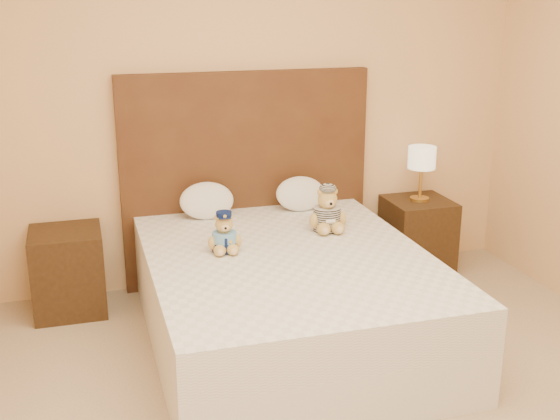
{
  "coord_description": "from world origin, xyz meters",
  "views": [
    {
      "loc": [
        -1.12,
        -2.44,
        2.0
      ],
      "look_at": [
        0.02,
        1.45,
        0.74
      ],
      "focal_mm": 45.0,
      "sensor_mm": 36.0,
      "label": 1
    }
  ],
  "objects_px": {
    "nightstand_left": "(68,271)",
    "pillow_right": "(300,192)",
    "teddy_police": "(224,232)",
    "lamp": "(422,160)",
    "pillow_left": "(207,199)",
    "teddy_prisoner": "(327,209)",
    "bed": "(288,298)",
    "nightstand_right": "(417,235)"
  },
  "relations": [
    {
      "from": "lamp",
      "to": "teddy_police",
      "type": "xyz_separation_m",
      "value": [
        -1.59,
        -0.65,
        -0.18
      ]
    },
    {
      "from": "pillow_left",
      "to": "nightstand_right",
      "type": "bearing_deg",
      "value": -1.09
    },
    {
      "from": "teddy_prisoner",
      "to": "bed",
      "type": "bearing_deg",
      "value": -132.91
    },
    {
      "from": "teddy_police",
      "to": "teddy_prisoner",
      "type": "distance_m",
      "value": 0.73
    },
    {
      "from": "lamp",
      "to": "pillow_right",
      "type": "bearing_deg",
      "value": 178.11
    },
    {
      "from": "nightstand_left",
      "to": "pillow_left",
      "type": "bearing_deg",
      "value": 1.85
    },
    {
      "from": "teddy_police",
      "to": "lamp",
      "type": "bearing_deg",
      "value": 25.92
    },
    {
      "from": "lamp",
      "to": "nightstand_right",
      "type": "bearing_deg",
      "value": 0.0
    },
    {
      "from": "bed",
      "to": "nightstand_left",
      "type": "xyz_separation_m",
      "value": [
        -1.25,
        0.8,
        -0.0
      ]
    },
    {
      "from": "nightstand_right",
      "to": "lamp",
      "type": "relative_size",
      "value": 1.38
    },
    {
      "from": "pillow_left",
      "to": "pillow_right",
      "type": "height_order",
      "value": "pillow_left"
    },
    {
      "from": "nightstand_left",
      "to": "teddy_prisoner",
      "type": "height_order",
      "value": "teddy_prisoner"
    },
    {
      "from": "lamp",
      "to": "pillow_right",
      "type": "distance_m",
      "value": 0.93
    },
    {
      "from": "lamp",
      "to": "pillow_right",
      "type": "xyz_separation_m",
      "value": [
        -0.91,
        0.03,
        -0.17
      ]
    },
    {
      "from": "teddy_prisoner",
      "to": "pillow_right",
      "type": "height_order",
      "value": "teddy_prisoner"
    },
    {
      "from": "pillow_left",
      "to": "nightstand_left",
      "type": "bearing_deg",
      "value": -178.15
    },
    {
      "from": "nightstand_right",
      "to": "teddy_police",
      "type": "height_order",
      "value": "teddy_police"
    },
    {
      "from": "nightstand_left",
      "to": "teddy_police",
      "type": "distance_m",
      "value": 1.18
    },
    {
      "from": "bed",
      "to": "nightstand_right",
      "type": "distance_m",
      "value": 1.48
    },
    {
      "from": "bed",
      "to": "nightstand_left",
      "type": "bearing_deg",
      "value": 147.38
    },
    {
      "from": "nightstand_right",
      "to": "pillow_right",
      "type": "relative_size",
      "value": 1.56
    },
    {
      "from": "bed",
      "to": "nightstand_left",
      "type": "distance_m",
      "value": 1.48
    },
    {
      "from": "bed",
      "to": "nightstand_right",
      "type": "height_order",
      "value": "same"
    },
    {
      "from": "nightstand_left",
      "to": "teddy_prisoner",
      "type": "relative_size",
      "value": 1.93
    },
    {
      "from": "lamp",
      "to": "teddy_police",
      "type": "relative_size",
      "value": 1.66
    },
    {
      "from": "bed",
      "to": "pillow_right",
      "type": "bearing_deg",
      "value": 67.62
    },
    {
      "from": "bed",
      "to": "teddy_prisoner",
      "type": "relative_size",
      "value": 7.01
    },
    {
      "from": "lamp",
      "to": "teddy_police",
      "type": "height_order",
      "value": "lamp"
    },
    {
      "from": "teddy_prisoner",
      "to": "pillow_right",
      "type": "bearing_deg",
      "value": 96.13
    },
    {
      "from": "nightstand_right",
      "to": "pillow_right",
      "type": "bearing_deg",
      "value": 178.11
    },
    {
      "from": "bed",
      "to": "nightstand_left",
      "type": "relative_size",
      "value": 3.64
    },
    {
      "from": "teddy_prisoner",
      "to": "teddy_police",
      "type": "bearing_deg",
      "value": -161.28
    },
    {
      "from": "teddy_police",
      "to": "teddy_prisoner",
      "type": "xyz_separation_m",
      "value": [
        0.71,
        0.19,
        0.02
      ]
    },
    {
      "from": "nightstand_right",
      "to": "teddy_prisoner",
      "type": "xyz_separation_m",
      "value": [
        -0.89,
        -0.46,
        0.42
      ]
    },
    {
      "from": "nightstand_right",
      "to": "lamp",
      "type": "bearing_deg",
      "value": 180.0
    },
    {
      "from": "teddy_police",
      "to": "pillow_right",
      "type": "xyz_separation_m",
      "value": [
        0.69,
        0.68,
        0.0
      ]
    },
    {
      "from": "nightstand_left",
      "to": "teddy_police",
      "type": "bearing_deg",
      "value": -35.52
    },
    {
      "from": "nightstand_right",
      "to": "pillow_left",
      "type": "distance_m",
      "value": 1.62
    },
    {
      "from": "nightstand_left",
      "to": "pillow_right",
      "type": "distance_m",
      "value": 1.64
    },
    {
      "from": "nightstand_right",
      "to": "pillow_left",
      "type": "relative_size",
      "value": 1.5
    },
    {
      "from": "teddy_police",
      "to": "bed",
      "type": "bearing_deg",
      "value": -20.19
    },
    {
      "from": "nightstand_right",
      "to": "teddy_police",
      "type": "bearing_deg",
      "value": -157.93
    }
  ]
}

